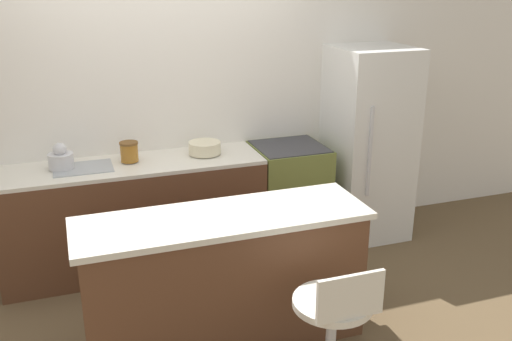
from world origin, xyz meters
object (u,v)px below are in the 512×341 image
object	(u,v)px
oven_range	(289,195)
mixing_bowl	(205,148)
stool_chair	(334,328)
kettle	(61,159)
refrigerator	(368,144)

from	to	relation	value
oven_range	mixing_bowl	size ratio (longest dim) A/B	3.44
stool_chair	kettle	xyz separation A→B (m)	(-1.36, 1.93, 0.55)
stool_chair	mixing_bowl	xyz separation A→B (m)	(-0.24, 1.93, 0.53)
oven_range	refrigerator	size ratio (longest dim) A/B	0.53
kettle	mixing_bowl	bearing A→B (deg)	0.00
oven_range	kettle	world-z (taller)	kettle
mixing_bowl	stool_chair	bearing A→B (deg)	-83.05
oven_range	stool_chair	world-z (taller)	oven_range
oven_range	kettle	size ratio (longest dim) A/B	4.50
kettle	mixing_bowl	distance (m)	1.12
oven_range	stool_chair	bearing A→B (deg)	-104.96
refrigerator	kettle	world-z (taller)	refrigerator
oven_range	kettle	bearing A→B (deg)	178.84
refrigerator	mixing_bowl	bearing A→B (deg)	177.08
mixing_bowl	refrigerator	bearing A→B (deg)	-2.92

